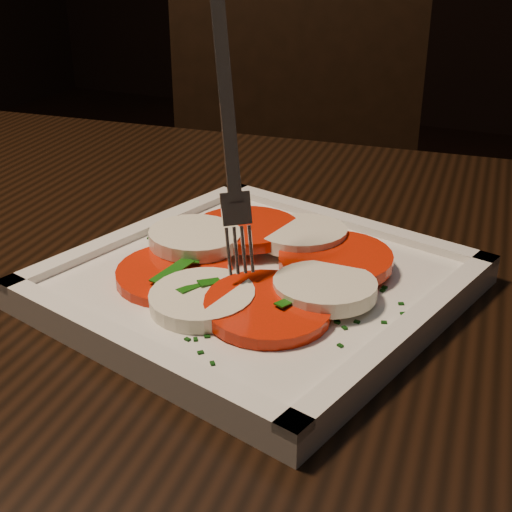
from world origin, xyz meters
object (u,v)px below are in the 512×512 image
(table, at_px, (133,406))
(chair, at_px, (289,213))
(plate, at_px, (256,285))
(fork, at_px, (227,136))

(table, relative_size, chair, 1.37)
(plate, relative_size, fork, 1.53)
(chair, xyz_separation_m, fork, (0.21, -0.65, 0.33))
(plate, bearing_deg, chair, 109.46)
(chair, bearing_deg, table, -95.73)
(table, bearing_deg, plate, 21.29)
(chair, height_order, fork, fork)
(chair, relative_size, plate, 3.79)
(table, height_order, plate, plate)
(table, xyz_separation_m, plate, (0.09, 0.03, 0.11))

